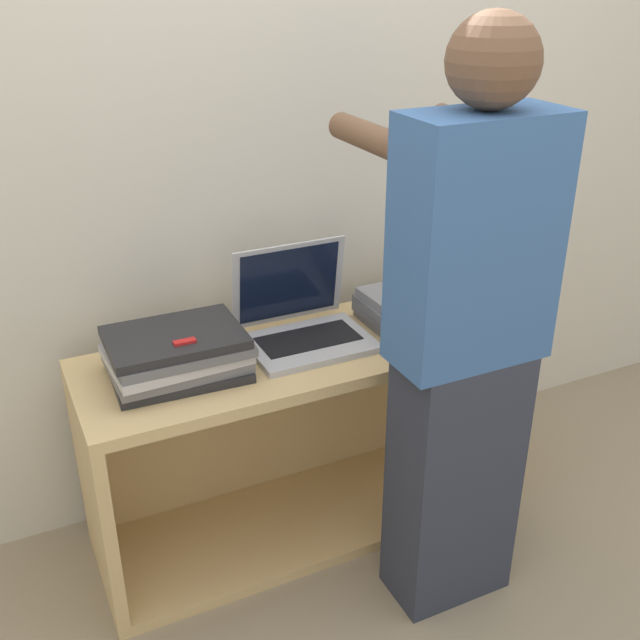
{
  "coord_description": "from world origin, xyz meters",
  "views": [
    {
      "loc": [
        -0.84,
        -1.59,
        1.73
      ],
      "look_at": [
        0.0,
        0.17,
        0.78
      ],
      "focal_mm": 42.0,
      "sensor_mm": 36.0,
      "label": 1
    }
  ],
  "objects": [
    {
      "name": "inventory_tag",
      "position": [
        -0.4,
        0.17,
        0.8
      ],
      "size": [
        0.06,
        0.02,
        0.01
      ],
      "color": "red",
      "rests_on": "laptop_stack_left"
    },
    {
      "name": "laptop_open",
      "position": [
        0.0,
        0.29,
        0.72
      ],
      "size": [
        0.37,
        0.31,
        0.28
      ],
      "color": "#B7B7BC",
      "rests_on": "cart"
    },
    {
      "name": "cart",
      "position": [
        0.0,
        0.3,
        0.33
      ],
      "size": [
        1.41,
        0.48,
        0.66
      ],
      "color": "tan",
      "rests_on": "ground_plane"
    },
    {
      "name": "person",
      "position": [
        0.24,
        -0.2,
        0.82
      ],
      "size": [
        0.4,
        0.53,
        1.63
      ],
      "color": "#2D3342",
      "rests_on": "ground_plane"
    },
    {
      "name": "laptop_stack_right",
      "position": [
        0.4,
        0.24,
        0.72
      ],
      "size": [
        0.39,
        0.29,
        0.11
      ],
      "color": "slate",
      "rests_on": "cart"
    },
    {
      "name": "ground_plane",
      "position": [
        0.0,
        0.0,
        0.0
      ],
      "size": [
        12.0,
        12.0,
        0.0
      ],
      "primitive_type": "plane",
      "color": "gray"
    },
    {
      "name": "wall_back",
      "position": [
        0.0,
        0.58,
        1.2
      ],
      "size": [
        8.0,
        0.05,
        2.4
      ],
      "color": "beige",
      "rests_on": "ground_plane"
    },
    {
      "name": "laptop_stack_left",
      "position": [
        -0.41,
        0.24,
        0.73
      ],
      "size": [
        0.39,
        0.28,
        0.13
      ],
      "color": "#232326",
      "rests_on": "cart"
    }
  ]
}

